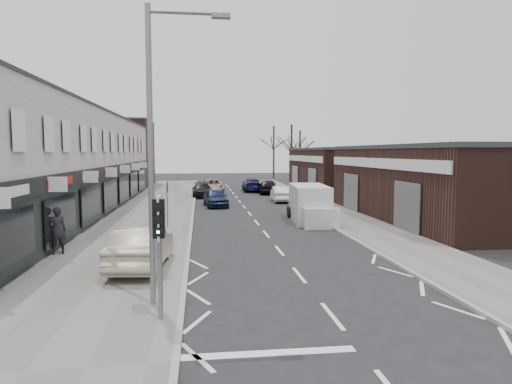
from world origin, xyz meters
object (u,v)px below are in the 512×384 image
object	(u,v)px
street_lamp	(157,139)
parked_car_right_c	(252,185)
sedan_on_pavement	(141,247)
pedestrian	(57,231)
white_van	(310,205)
warning_sign	(168,190)
parked_car_right_a	(281,194)
parked_car_left_b	(202,190)
parked_car_right_b	(268,186)
parked_car_left_a	(216,198)
traffic_light	(159,228)
parked_car_left_c	(212,186)

from	to	relation	value
street_lamp	parked_car_right_c	world-z (taller)	street_lamp
sedan_on_pavement	pedestrian	xyz separation A→B (m)	(-3.68, 2.65, 0.22)
street_lamp	white_van	xyz separation A→B (m)	(7.83, 14.75, -3.56)
warning_sign	parked_car_right_a	bearing A→B (deg)	57.15
warning_sign	parked_car_left_b	world-z (taller)	warning_sign
white_van	pedestrian	size ratio (longest dim) A/B	3.05
parked_car_right_a	parked_car_right_b	distance (m)	7.57
white_van	parked_car_right_b	xyz separation A→B (m)	(0.20, 19.03, -0.31)
parked_car_left_a	parked_car_right_a	size ratio (longest dim) A/B	1.01
street_lamp	parked_car_left_b	bearing A→B (deg)	87.59
parked_car_left_a	parked_car_right_c	size ratio (longest dim) A/B	0.84
warning_sign	parked_car_right_b	size ratio (longest dim) A/B	0.61
warning_sign	sedan_on_pavement	bearing A→B (deg)	-92.35
parked_car_right_b	parked_car_right_c	distance (m)	3.36
white_van	parked_car_right_a	distance (m)	11.47
traffic_light	parked_car_left_a	xyz separation A→B (m)	(2.20, 24.56, -1.71)
sedan_on_pavement	parked_car_left_b	world-z (taller)	sedan_on_pavement
parked_car_left_a	sedan_on_pavement	bearing A→B (deg)	-105.73
parked_car_left_c	parked_car_right_c	world-z (taller)	parked_car_left_c
warning_sign	white_van	size ratio (longest dim) A/B	0.46
street_lamp	warning_sign	xyz separation A→B (m)	(-0.63, 12.80, -2.42)
warning_sign	pedestrian	world-z (taller)	warning_sign
parked_car_right_c	parked_car_left_a	bearing A→B (deg)	73.86
warning_sign	white_van	distance (m)	8.76
parked_car_left_a	parked_car_right_b	xyz separation A→B (m)	(5.70, 10.43, 0.05)
parked_car_left_a	parked_car_left_c	xyz separation A→B (m)	(0.00, 12.03, 0.02)
street_lamp	parked_car_left_c	world-z (taller)	street_lamp
traffic_light	parked_car_right_a	size ratio (longest dim) A/B	0.76
sedan_on_pavement	traffic_light	bearing A→B (deg)	107.36
white_van	parked_car_right_b	size ratio (longest dim) A/B	1.34
warning_sign	parked_car_left_c	distance (m)	22.82
warning_sign	pedestrian	bearing A→B (deg)	-123.69
parked_car_left_b	parked_car_left_c	bearing A→B (deg)	74.63
parked_car_left_a	parked_car_right_b	bearing A→B (deg)	55.39
pedestrian	parked_car_left_b	distance (m)	25.27
traffic_light	sedan_on_pavement	bearing A→B (deg)	101.90
street_lamp	pedestrian	world-z (taller)	street_lamp
parked_car_left_a	parked_car_left_b	world-z (taller)	parked_car_left_a
traffic_light	parked_car_right_b	distance (m)	35.91
parked_car_left_b	parked_car_right_b	bearing A→B (deg)	18.88
traffic_light	parked_car_left_c	world-z (taller)	traffic_light
sedan_on_pavement	pedestrian	world-z (taller)	pedestrian
street_lamp	pedestrian	bearing A→B (deg)	124.75
white_van	sedan_on_pavement	world-z (taller)	white_van
traffic_light	street_lamp	size ratio (longest dim) A/B	0.39
street_lamp	warning_sign	bearing A→B (deg)	92.84
white_van	parked_car_left_b	size ratio (longest dim) A/B	1.28
parked_car_left_a	parked_car_left_c	size ratio (longest dim) A/B	0.80
parked_car_left_b	parked_car_right_b	distance (m)	7.16
parked_car_right_a	parked_car_right_b	size ratio (longest dim) A/B	0.92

